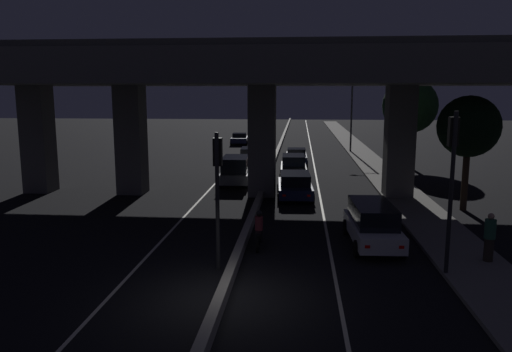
# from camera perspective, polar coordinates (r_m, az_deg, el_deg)

# --- Properties ---
(ground_plane) EXTENTS (200.00, 200.00, 0.00)m
(ground_plane) POSITION_cam_1_polar(r_m,az_deg,el_deg) (15.39, -3.75, -13.79)
(ground_plane) COLOR black
(lane_line_left_inner) EXTENTS (0.12, 126.00, 0.00)m
(lane_line_left_inner) POSITION_cam_1_polar(r_m,az_deg,el_deg) (49.66, -1.55, 2.50)
(lane_line_left_inner) COLOR beige
(lane_line_left_inner) RESTS_ON ground_plane
(lane_line_right_inner) EXTENTS (0.12, 126.00, 0.00)m
(lane_line_right_inner) POSITION_cam_1_polar(r_m,az_deg,el_deg) (49.36, 6.44, 2.39)
(lane_line_right_inner) COLOR beige
(lane_line_right_inner) RESTS_ON ground_plane
(median_divider) EXTENTS (0.31, 126.00, 0.41)m
(median_divider) POSITION_cam_1_polar(r_m,az_deg,el_deg) (49.37, 2.43, 2.68)
(median_divider) COLOR gray
(median_divider) RESTS_ON ground_plane
(sidewalk_right) EXTENTS (2.62, 126.00, 0.14)m
(sidewalk_right) POSITION_cam_1_polar(r_m,az_deg,el_deg) (42.84, 13.24, 1.21)
(sidewalk_right) COLOR slate
(sidewalk_right) RESTS_ON ground_plane
(elevated_overpass) EXTENTS (32.68, 11.45, 9.17)m
(elevated_overpass) POSITION_cam_1_polar(r_m,az_deg,el_deg) (29.35, 0.12, 11.42)
(elevated_overpass) COLOR #5B5956
(elevated_overpass) RESTS_ON ground_plane
(traffic_light_left_of_median) EXTENTS (0.30, 0.49, 4.78)m
(traffic_light_left_of_median) POSITION_cam_1_polar(r_m,az_deg,el_deg) (16.98, -4.41, -0.08)
(traffic_light_left_of_median) COLOR black
(traffic_light_left_of_median) RESTS_ON ground_plane
(traffic_light_right_of_median) EXTENTS (0.30, 0.49, 5.51)m
(traffic_light_right_of_median) POSITION_cam_1_polar(r_m,az_deg,el_deg) (17.39, 21.48, 1.11)
(traffic_light_right_of_median) COLOR black
(traffic_light_right_of_median) RESTS_ON ground_plane
(street_lamp) EXTENTS (2.16, 0.32, 8.44)m
(street_lamp) POSITION_cam_1_polar(r_m,az_deg,el_deg) (51.77, 10.59, 8.12)
(street_lamp) COLOR #2D2D30
(street_lamp) RESTS_ON ground_plane
(car_white_lead) EXTENTS (2.04, 4.71, 1.70)m
(car_white_lead) POSITION_cam_1_polar(r_m,az_deg,el_deg) (20.63, 13.16, -5.25)
(car_white_lead) COLOR silver
(car_white_lead) RESTS_ON ground_plane
(car_dark_blue_second) EXTENTS (2.22, 4.49, 1.48)m
(car_dark_blue_second) POSITION_cam_1_polar(r_m,az_deg,el_deg) (29.03, 4.48, -1.04)
(car_dark_blue_second) COLOR #141938
(car_dark_blue_second) RESTS_ON ground_plane
(car_grey_third) EXTENTS (2.01, 4.32, 1.76)m
(car_grey_third) POSITION_cam_1_polar(r_m,az_deg,el_deg) (35.06, 4.30, 1.03)
(car_grey_third) COLOR #515459
(car_grey_third) RESTS_ON ground_plane
(car_dark_blue_fourth) EXTENTS (1.92, 4.36, 1.45)m
(car_dark_blue_fourth) POSITION_cam_1_polar(r_m,az_deg,el_deg) (42.18, 4.64, 2.21)
(car_dark_blue_fourth) COLOR #141938
(car_dark_blue_fourth) RESTS_ON ground_plane
(car_grey_lead_oncoming) EXTENTS (2.13, 4.35, 1.88)m
(car_grey_lead_oncoming) POSITION_cam_1_polar(r_m,az_deg,el_deg) (33.23, -2.34, 0.69)
(car_grey_lead_oncoming) COLOR #515459
(car_grey_lead_oncoming) RESTS_ON ground_plane
(car_dark_red_second_oncoming) EXTENTS (2.14, 4.11, 1.55)m
(car_dark_red_second_oncoming) POSITION_cam_1_polar(r_m,az_deg,el_deg) (41.46, -0.57, 2.24)
(car_dark_red_second_oncoming) COLOR #591414
(car_dark_red_second_oncoming) RESTS_ON ground_plane
(car_dark_red_third_oncoming) EXTENTS (2.03, 4.58, 1.74)m
(car_dark_red_third_oncoming) POSITION_cam_1_polar(r_m,az_deg,el_deg) (49.80, 0.52, 3.56)
(car_dark_red_third_oncoming) COLOR #591414
(car_dark_red_third_oncoming) RESTS_ON ground_plane
(car_dark_blue_fourth_oncoming) EXTENTS (2.13, 4.16, 1.34)m
(car_dark_blue_fourth_oncoming) POSITION_cam_1_polar(r_m,az_deg,el_deg) (59.12, -1.87, 4.29)
(car_dark_blue_fourth_oncoming) COLOR #141938
(car_dark_blue_fourth_oncoming) RESTS_ON ground_plane
(motorcycle_black_filtering_near) EXTENTS (0.32, 2.00, 1.49)m
(motorcycle_black_filtering_near) POSITION_cam_1_polar(r_m,az_deg,el_deg) (19.91, 0.34, -6.38)
(motorcycle_black_filtering_near) COLOR black
(motorcycle_black_filtering_near) RESTS_ON ground_plane
(pedestrian_on_sidewalk) EXTENTS (0.39, 0.39, 1.75)m
(pedestrian_on_sidewalk) POSITION_cam_1_polar(r_m,az_deg,el_deg) (19.64, 25.13, -6.37)
(pedestrian_on_sidewalk) COLOR #2D261E
(pedestrian_on_sidewalk) RESTS_ON sidewalk_right
(roadside_tree_kerbside_near) EXTENTS (3.14, 3.14, 5.95)m
(roadside_tree_kerbside_near) POSITION_cam_1_polar(r_m,az_deg,el_deg) (27.73, 23.14, 5.17)
(roadside_tree_kerbside_near) COLOR #38281C
(roadside_tree_kerbside_near) RESTS_ON ground_plane
(roadside_tree_kerbside_mid) EXTENTS (4.46, 4.46, 7.24)m
(roadside_tree_kerbside_mid) POSITION_cam_1_polar(r_m,az_deg,el_deg) (42.90, 17.18, 7.65)
(roadside_tree_kerbside_mid) COLOR #2D2116
(roadside_tree_kerbside_mid) RESTS_ON ground_plane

